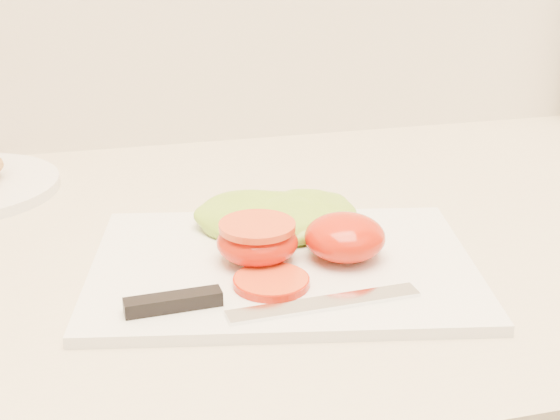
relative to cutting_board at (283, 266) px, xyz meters
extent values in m
cube|color=white|center=(0.00, 0.00, 0.00)|extent=(0.38, 0.30, 0.01)
ellipsoid|color=#C01A00|center=(0.06, -0.01, 0.02)|extent=(0.07, 0.07, 0.04)
ellipsoid|color=#C01A00|center=(-0.02, 0.01, 0.02)|extent=(0.07, 0.07, 0.04)
cylinder|color=red|center=(-0.02, 0.01, 0.04)|extent=(0.07, 0.07, 0.01)
cylinder|color=#D04D1D|center=(-0.02, -0.04, 0.01)|extent=(0.06, 0.06, 0.01)
ellipsoid|color=#98C634|center=(0.00, 0.07, 0.02)|extent=(0.16, 0.14, 0.03)
ellipsoid|color=#98C634|center=(0.04, 0.07, 0.02)|extent=(0.15, 0.14, 0.03)
cube|color=silver|center=(0.01, -0.09, 0.01)|extent=(0.16, 0.03, 0.00)
cube|color=black|center=(-0.10, -0.06, 0.01)|extent=(0.08, 0.02, 0.01)
camera|label=1|loc=(-0.16, -0.60, 0.30)|focal=50.00mm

